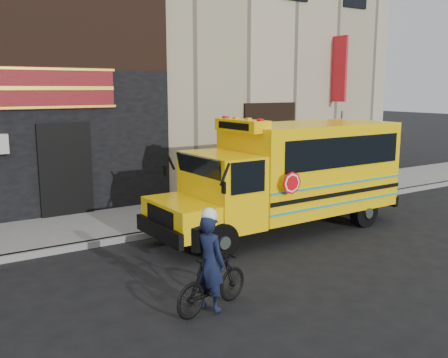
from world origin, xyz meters
TOP-DOWN VIEW (x-y plane):
  - ground at (0.00, 0.00)m, footprint 120.00×120.00m
  - curb at (0.00, 2.60)m, footprint 40.00×0.20m
  - sidewalk at (0.00, 4.10)m, footprint 40.00×3.00m
  - building at (-0.04, 10.45)m, footprint 20.00×10.70m
  - school_bus at (1.45, 1.29)m, footprint 6.94×2.50m
  - sign_pole at (5.10, 3.08)m, footprint 0.06×0.26m
  - bicycle at (-2.82, -1.77)m, footprint 1.65×0.81m
  - cyclist at (-2.90, -1.80)m, footprint 0.56×0.68m

SIDE VIEW (x-z plane):
  - ground at x=0.00m, z-range 0.00..0.00m
  - curb at x=0.00m, z-range 0.00..0.15m
  - sidewalk at x=0.00m, z-range 0.00..0.15m
  - bicycle at x=-2.82m, z-range 0.00..0.95m
  - cyclist at x=-2.90m, z-range 0.00..1.61m
  - school_bus at x=1.45m, z-range 0.05..2.97m
  - sign_pole at x=5.10m, z-range 0.16..3.09m
  - building at x=-0.04m, z-range 0.13..12.13m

